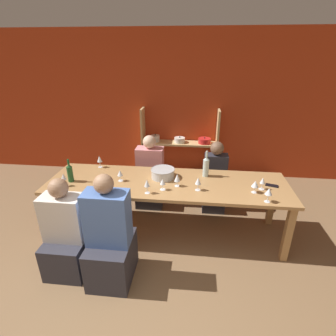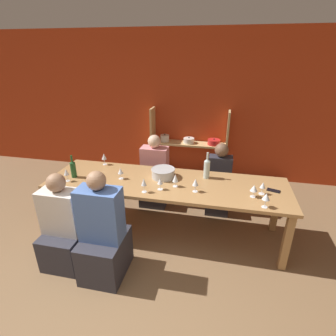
{
  "view_description": "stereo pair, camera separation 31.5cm",
  "coord_description": "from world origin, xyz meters",
  "px_view_note": "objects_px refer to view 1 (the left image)",
  "views": [
    {
      "loc": [
        0.52,
        -1.16,
        2.29
      ],
      "look_at": [
        0.18,
        1.9,
        0.93
      ],
      "focal_mm": 28.0,
      "sensor_mm": 36.0,
      "label": 1
    },
    {
      "loc": [
        0.83,
        -1.11,
        2.29
      ],
      "look_at": [
        0.18,
        1.9,
        0.93
      ],
      "focal_mm": 28.0,
      "sensor_mm": 36.0,
      "label": 2
    }
  ],
  "objects_px": {
    "wine_bottle_dark": "(206,166)",
    "person_far_b": "(214,184)",
    "mixing_bowl": "(163,173)",
    "wine_glass_empty_a": "(120,173)",
    "wine_glass_empty_b": "(263,181)",
    "wine_glass_empty_e": "(163,182)",
    "cell_phone": "(272,185)",
    "person_near_b": "(110,243)",
    "wine_glass_white_b": "(255,184)",
    "wine_glass_empty_g": "(63,177)",
    "person_near_a": "(68,238)",
    "wine_bottle_green": "(70,173)",
    "wine_glass_empty_f": "(198,181)",
    "wine_glass_white_a": "(147,184)",
    "wine_glass_empty_c": "(100,159)",
    "wine_glass_red_a": "(269,192)",
    "wine_glass_empty_d": "(177,178)",
    "shelf_unit": "(179,153)",
    "dining_table": "(167,187)",
    "person_far_a": "(150,179)"
  },
  "relations": [
    {
      "from": "wine_glass_empty_c",
      "to": "wine_glass_empty_b",
      "type": "bearing_deg",
      "value": -11.21
    },
    {
      "from": "wine_glass_empty_c",
      "to": "person_near_a",
      "type": "height_order",
      "value": "person_near_a"
    },
    {
      "from": "wine_glass_empty_c",
      "to": "person_near_a",
      "type": "bearing_deg",
      "value": -90.83
    },
    {
      "from": "wine_glass_empty_c",
      "to": "wine_glass_empty_f",
      "type": "distance_m",
      "value": 1.5
    },
    {
      "from": "wine_glass_red_a",
      "to": "person_far_b",
      "type": "height_order",
      "value": "person_far_b"
    },
    {
      "from": "wine_glass_empty_c",
      "to": "person_far_b",
      "type": "height_order",
      "value": "person_far_b"
    },
    {
      "from": "wine_glass_empty_e",
      "to": "person_far_b",
      "type": "bearing_deg",
      "value": 53.74
    },
    {
      "from": "wine_glass_red_a",
      "to": "wine_glass_empty_f",
      "type": "xyz_separation_m",
      "value": [
        -0.77,
        0.18,
        -0.0
      ]
    },
    {
      "from": "mixing_bowl",
      "to": "wine_glass_empty_a",
      "type": "bearing_deg",
      "value": -163.31
    },
    {
      "from": "wine_glass_empty_d",
      "to": "cell_phone",
      "type": "xyz_separation_m",
      "value": [
        1.17,
        0.13,
        -0.11
      ]
    },
    {
      "from": "wine_glass_empty_e",
      "to": "wine_glass_red_a",
      "type": "height_order",
      "value": "wine_glass_red_a"
    },
    {
      "from": "wine_glass_white_a",
      "to": "person_far_b",
      "type": "height_order",
      "value": "person_far_b"
    },
    {
      "from": "wine_glass_empty_a",
      "to": "person_near_a",
      "type": "bearing_deg",
      "value": -120.48
    },
    {
      "from": "wine_glass_empty_c",
      "to": "wine_glass_empty_f",
      "type": "height_order",
      "value": "wine_glass_empty_c"
    },
    {
      "from": "wine_glass_white_b",
      "to": "wine_glass_empty_g",
      "type": "xyz_separation_m",
      "value": [
        -2.29,
        -0.09,
        0.01
      ]
    },
    {
      "from": "person_far_b",
      "to": "wine_glass_empty_g",
      "type": "bearing_deg",
      "value": 27.01
    },
    {
      "from": "dining_table",
      "to": "person_near_a",
      "type": "height_order",
      "value": "person_near_a"
    },
    {
      "from": "wine_bottle_dark",
      "to": "person_far_b",
      "type": "relative_size",
      "value": 0.32
    },
    {
      "from": "wine_bottle_green",
      "to": "wine_glass_empty_f",
      "type": "xyz_separation_m",
      "value": [
        1.61,
        -0.06,
        -0.0
      ]
    },
    {
      "from": "mixing_bowl",
      "to": "person_near_a",
      "type": "relative_size",
      "value": 0.28
    },
    {
      "from": "wine_bottle_dark",
      "to": "wine_glass_empty_f",
      "type": "distance_m",
      "value": 0.42
    },
    {
      "from": "wine_glass_empty_a",
      "to": "wine_glass_empty_e",
      "type": "distance_m",
      "value": 0.6
    },
    {
      "from": "person_far_b",
      "to": "wine_glass_empty_b",
      "type": "bearing_deg",
      "value": 122.05
    },
    {
      "from": "wine_bottle_dark",
      "to": "cell_phone",
      "type": "bearing_deg",
      "value": -13.26
    },
    {
      "from": "wine_glass_empty_b",
      "to": "wine_glass_empty_e",
      "type": "distance_m",
      "value": 1.19
    },
    {
      "from": "wine_glass_empty_g",
      "to": "person_far_a",
      "type": "distance_m",
      "value": 1.43
    },
    {
      "from": "wine_bottle_green",
      "to": "wine_glass_white_a",
      "type": "relative_size",
      "value": 1.71
    },
    {
      "from": "shelf_unit",
      "to": "wine_glass_empty_e",
      "type": "xyz_separation_m",
      "value": [
        -0.05,
        -2.04,
        0.39
      ]
    },
    {
      "from": "wine_glass_white_b",
      "to": "wine_glass_empty_f",
      "type": "height_order",
      "value": "wine_glass_empty_f"
    },
    {
      "from": "wine_bottle_dark",
      "to": "wine_glass_empty_b",
      "type": "distance_m",
      "value": 0.73
    },
    {
      "from": "wine_glass_empty_d",
      "to": "wine_glass_empty_f",
      "type": "bearing_deg",
      "value": -17.01
    },
    {
      "from": "wine_glass_empty_a",
      "to": "person_near_a",
      "type": "relative_size",
      "value": 0.13
    },
    {
      "from": "mixing_bowl",
      "to": "wine_glass_empty_d",
      "type": "xyz_separation_m",
      "value": [
        0.21,
        -0.22,
        0.05
      ]
    },
    {
      "from": "wine_glass_empty_f",
      "to": "cell_phone",
      "type": "relative_size",
      "value": 1.01
    },
    {
      "from": "dining_table",
      "to": "wine_glass_empty_a",
      "type": "xyz_separation_m",
      "value": [
        -0.6,
        -0.03,
        0.18
      ]
    },
    {
      "from": "dining_table",
      "to": "wine_bottle_green",
      "type": "relative_size",
      "value": 10.07
    },
    {
      "from": "wine_glass_empty_a",
      "to": "wine_glass_empty_e",
      "type": "bearing_deg",
      "value": -17.21
    },
    {
      "from": "wine_glass_empty_a",
      "to": "wine_glass_empty_e",
      "type": "height_order",
      "value": "wine_glass_empty_a"
    },
    {
      "from": "wine_glass_white_a",
      "to": "wine_glass_empty_g",
      "type": "xyz_separation_m",
      "value": [
        -1.05,
        0.07,
        -0.0
      ]
    },
    {
      "from": "wine_glass_empty_c",
      "to": "wine_glass_empty_d",
      "type": "distance_m",
      "value": 1.23
    },
    {
      "from": "cell_phone",
      "to": "person_near_b",
      "type": "distance_m",
      "value": 2.04
    },
    {
      "from": "wine_bottle_green",
      "to": "wine_glass_empty_c",
      "type": "xyz_separation_m",
      "value": [
        0.22,
        0.48,
        0.0
      ]
    },
    {
      "from": "mixing_bowl",
      "to": "wine_glass_empty_e",
      "type": "relative_size",
      "value": 2.15
    },
    {
      "from": "person_far_b",
      "to": "wine_glass_empty_d",
      "type": "bearing_deg",
      "value": 57.6
    },
    {
      "from": "wine_glass_empty_a",
      "to": "wine_glass_empty_c",
      "type": "distance_m",
      "value": 0.57
    },
    {
      "from": "wine_glass_white_b",
      "to": "wine_glass_empty_f",
      "type": "distance_m",
      "value": 0.66
    },
    {
      "from": "wine_glass_empty_e",
      "to": "wine_glass_white_a",
      "type": "bearing_deg",
      "value": -148.8
    },
    {
      "from": "mixing_bowl",
      "to": "wine_glass_empty_g",
      "type": "relative_size",
      "value": 1.86
    },
    {
      "from": "wine_glass_empty_d",
      "to": "person_near_a",
      "type": "height_order",
      "value": "person_near_a"
    },
    {
      "from": "wine_glass_white_a",
      "to": "wine_glass_white_b",
      "type": "relative_size",
      "value": 1.18
    }
  ]
}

